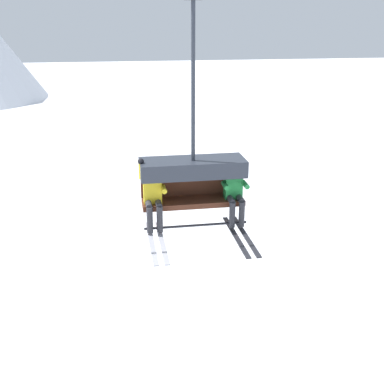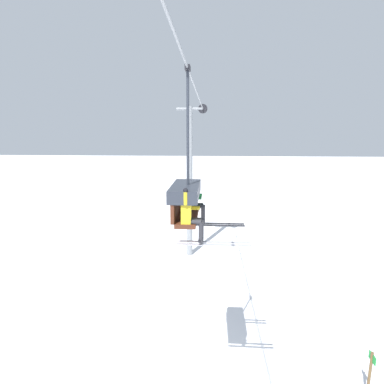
{
  "view_description": "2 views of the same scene",
  "coord_description": "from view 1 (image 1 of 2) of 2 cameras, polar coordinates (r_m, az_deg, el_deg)",
  "views": [
    {
      "loc": [
        -2.79,
        -8.96,
        9.03
      ],
      "look_at": [
        -1.47,
        -0.98,
        6.09
      ],
      "focal_mm": 45.0,
      "sensor_mm": 36.0,
      "label": 1
    },
    {
      "loc": [
        -8.71,
        -1.38,
        7.86
      ],
      "look_at": [
        -1.55,
        -0.91,
        6.46
      ],
      "focal_mm": 28.0,
      "sensor_mm": 36.0,
      "label": 2
    }
  ],
  "objects": [
    {
      "name": "skier_yellow",
      "position": [
        8.57,
        -4.66,
        -0.37
      ],
      "size": [
        0.48,
        1.7,
        1.34
      ],
      "color": "yellow"
    },
    {
      "name": "chairlift_chair",
      "position": [
        8.76,
        0.05,
        2.33
      ],
      "size": [
        1.91,
        0.74,
        3.94
      ],
      "color": "#512819"
    },
    {
      "name": "skier_green",
      "position": [
        8.81,
        5.08,
        0.04
      ],
      "size": [
        0.46,
        1.7,
        1.23
      ],
      "color": "#23843D"
    }
  ]
}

